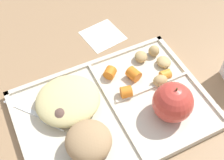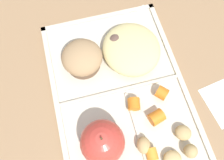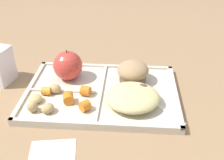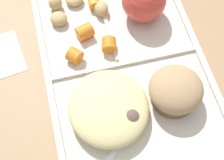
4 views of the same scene
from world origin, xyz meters
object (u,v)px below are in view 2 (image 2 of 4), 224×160
object	(u,v)px
bran_muffin	(82,59)
plastic_fork	(125,29)
green_apple	(102,142)
lunch_tray	(120,92)

from	to	relation	value
bran_muffin	plastic_fork	world-z (taller)	bran_muffin
green_apple	bran_muffin	size ratio (longest dim) A/B	1.01
green_apple	plastic_fork	world-z (taller)	green_apple
green_apple	bran_muffin	xyz separation A→B (m)	(0.18, -0.00, -0.01)
green_apple	plastic_fork	xyz separation A→B (m)	(0.25, -0.12, -0.04)
green_apple	bran_muffin	world-z (taller)	green_apple
green_apple	lunch_tray	bearing A→B (deg)	-31.51
bran_muffin	plastic_fork	xyz separation A→B (m)	(0.07, -0.12, -0.03)
lunch_tray	bran_muffin	world-z (taller)	bran_muffin
green_apple	bran_muffin	distance (m)	0.18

